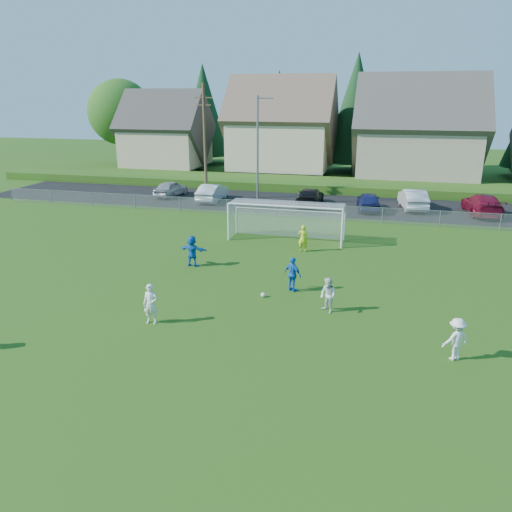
# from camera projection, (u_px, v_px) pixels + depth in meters

# --- Properties ---
(ground) EXTENTS (160.00, 160.00, 0.00)m
(ground) POSITION_uv_depth(u_px,v_px,m) (201.00, 360.00, 17.95)
(ground) COLOR #193D0C
(ground) RESTS_ON ground
(asphalt_lot) EXTENTS (60.00, 60.00, 0.00)m
(asphalt_lot) POSITION_uv_depth(u_px,v_px,m) (312.00, 204.00, 43.26)
(asphalt_lot) COLOR black
(asphalt_lot) RESTS_ON ground
(grass_embankment) EXTENTS (70.00, 6.00, 0.80)m
(grass_embankment) POSITION_uv_depth(u_px,v_px,m) (323.00, 185.00, 50.05)
(grass_embankment) COLOR #1E420F
(grass_embankment) RESTS_ON ground
(soccer_ball) EXTENTS (0.22, 0.22, 0.22)m
(soccer_ball) POSITION_uv_depth(u_px,v_px,m) (263.00, 295.00, 23.42)
(soccer_ball) COLOR white
(soccer_ball) RESTS_ON ground
(player_white_a) EXTENTS (0.65, 0.45, 1.72)m
(player_white_a) POSITION_uv_depth(u_px,v_px,m) (151.00, 304.00, 20.53)
(player_white_a) COLOR silver
(player_white_a) RESTS_ON ground
(player_white_b) EXTENTS (0.96, 0.95, 1.57)m
(player_white_b) POSITION_uv_depth(u_px,v_px,m) (328.00, 295.00, 21.63)
(player_white_b) COLOR silver
(player_white_b) RESTS_ON ground
(player_white_c) EXTENTS (1.19, 1.01, 1.59)m
(player_white_c) POSITION_uv_depth(u_px,v_px,m) (456.00, 339.00, 17.74)
(player_white_c) COLOR silver
(player_white_c) RESTS_ON ground
(player_blue_a) EXTENTS (1.07, 0.87, 1.71)m
(player_blue_a) POSITION_uv_depth(u_px,v_px,m) (293.00, 274.00, 23.94)
(player_blue_a) COLOR blue
(player_blue_a) RESTS_ON ground
(player_blue_b) EXTENTS (1.65, 0.70, 1.73)m
(player_blue_b) POSITION_uv_depth(u_px,v_px,m) (192.00, 251.00, 27.47)
(player_blue_b) COLOR blue
(player_blue_b) RESTS_ON ground
(goalkeeper) EXTENTS (0.63, 0.44, 1.63)m
(goalkeeper) POSITION_uv_depth(u_px,v_px,m) (303.00, 238.00, 30.02)
(goalkeeper) COLOR #C4E11A
(goalkeeper) RESTS_ON ground
(car_a) EXTENTS (2.14, 4.39, 1.44)m
(car_a) POSITION_uv_depth(u_px,v_px,m) (171.00, 189.00, 46.32)
(car_a) COLOR #979A9E
(car_a) RESTS_ON ground
(car_b) EXTENTS (1.68, 4.67, 1.53)m
(car_b) POSITION_uv_depth(u_px,v_px,m) (212.00, 192.00, 44.25)
(car_b) COLOR silver
(car_b) RESTS_ON ground
(car_d) EXTENTS (2.18, 5.08, 1.46)m
(car_d) POSITION_uv_depth(u_px,v_px,m) (310.00, 197.00, 42.63)
(car_d) COLOR black
(car_d) RESTS_ON ground
(car_e) EXTENTS (2.21, 4.54, 1.49)m
(car_e) POSITION_uv_depth(u_px,v_px,m) (369.00, 201.00, 40.74)
(car_e) COLOR #171D51
(car_e) RESTS_ON ground
(car_f) EXTENTS (2.42, 5.20, 1.65)m
(car_f) POSITION_uv_depth(u_px,v_px,m) (413.00, 199.00, 41.25)
(car_f) COLOR silver
(car_f) RESTS_ON ground
(car_g) EXTENTS (2.72, 5.75, 1.62)m
(car_g) POSITION_uv_depth(u_px,v_px,m) (482.00, 204.00, 39.30)
(car_g) COLOR maroon
(car_g) RESTS_ON ground
(soccer_goal) EXTENTS (7.42, 1.90, 2.50)m
(soccer_goal) POSITION_uv_depth(u_px,v_px,m) (287.00, 215.00, 32.22)
(soccer_goal) COLOR white
(soccer_goal) RESTS_ON ground
(chainlink_fence) EXTENTS (52.06, 0.06, 1.20)m
(chainlink_fence) POSITION_uv_depth(u_px,v_px,m) (302.00, 211.00, 38.01)
(chainlink_fence) COLOR gray
(chainlink_fence) RESTS_ON ground
(streetlight) EXTENTS (1.38, 0.18, 9.00)m
(streetlight) POSITION_uv_depth(u_px,v_px,m) (258.00, 148.00, 41.44)
(streetlight) COLOR slate
(streetlight) RESTS_ON ground
(utility_pole) EXTENTS (1.60, 0.26, 10.00)m
(utility_pole) POSITION_uv_depth(u_px,v_px,m) (205.00, 142.00, 43.46)
(utility_pole) COLOR #473321
(utility_pole) RESTS_ON ground
(houses_row) EXTENTS (53.90, 11.45, 13.27)m
(houses_row) POSITION_uv_depth(u_px,v_px,m) (352.00, 111.00, 54.30)
(houses_row) COLOR tan
(houses_row) RESTS_ON ground
(tree_row) EXTENTS (65.98, 12.36, 13.80)m
(tree_row) POSITION_uv_depth(u_px,v_px,m) (348.00, 113.00, 60.43)
(tree_row) COLOR #382616
(tree_row) RESTS_ON ground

